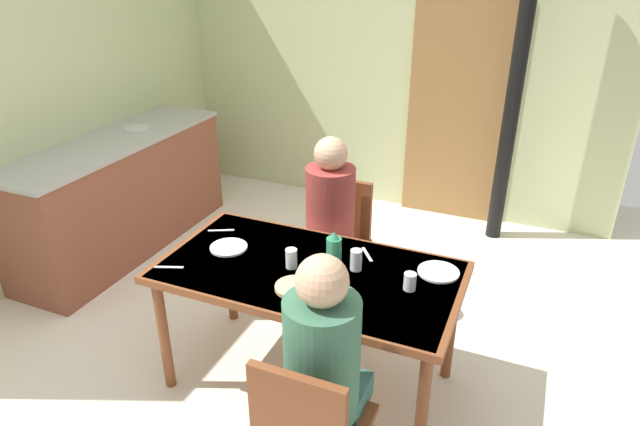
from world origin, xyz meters
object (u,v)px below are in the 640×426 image
object	(u,v)px
kitchen_counter	(121,194)
chair_far_diner	(337,238)
person_far_diner	(329,207)
water_bottle_green_near	(334,262)
dining_table	(309,281)
person_near_diner	(323,353)

from	to	relation	value
kitchen_counter	chair_far_diner	size ratio (longest dim) A/B	2.23
person_far_diner	water_bottle_green_near	world-z (taller)	person_far_diner
dining_table	chair_far_diner	distance (m)	0.79
dining_table	person_near_diner	distance (m)	0.72
person_far_diner	kitchen_counter	bearing A→B (deg)	-7.24
dining_table	person_far_diner	bearing A→B (deg)	102.55
person_near_diner	dining_table	bearing A→B (deg)	118.79
dining_table	chair_far_diner	xyz separation A→B (m)	(-0.14, 0.76, -0.16)
chair_far_diner	person_far_diner	distance (m)	0.31
kitchen_counter	person_near_diner	size ratio (longest dim) A/B	2.52
person_near_diner	chair_far_diner	bearing A→B (deg)	109.18
person_near_diner	water_bottle_green_near	distance (m)	0.55
person_near_diner	person_far_diner	xyz separation A→B (m)	(-0.48, 1.24, 0.00)
water_bottle_green_near	chair_far_diner	bearing A→B (deg)	110.16
kitchen_counter	water_bottle_green_near	size ratio (longest dim) A/B	6.47
dining_table	water_bottle_green_near	bearing A→B (deg)	-30.08
person_near_diner	kitchen_counter	bearing A→B (deg)	147.73
water_bottle_green_near	kitchen_counter	bearing A→B (deg)	156.20
chair_far_diner	dining_table	bearing A→B (deg)	100.35
dining_table	water_bottle_green_near	size ratio (longest dim) A/B	5.10
chair_far_diner	person_far_diner	xyz separation A→B (m)	(0.00, -0.14, 0.28)
person_near_diner	person_far_diner	size ratio (longest dim) A/B	1.00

